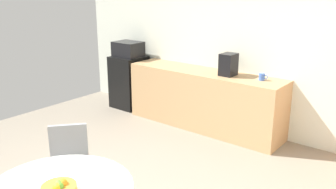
{
  "coord_description": "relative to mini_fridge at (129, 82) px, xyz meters",
  "views": [
    {
      "loc": [
        2.72,
        -1.93,
        2.19
      ],
      "look_at": [
        0.19,
        1.24,
        0.95
      ],
      "focal_mm": 39.17,
      "sensor_mm": 36.0,
      "label": 1
    }
  ],
  "objects": [
    {
      "name": "counter_block",
      "position": [
        1.61,
        0.0,
        -0.02
      ],
      "size": [
        2.53,
        0.6,
        0.9
      ],
      "primitive_type": "cube",
      "color": "tan",
      "rests_on": "ground_plane"
    },
    {
      "name": "mug_white",
      "position": [
        2.52,
        0.05,
        0.48
      ],
      "size": [
        0.13,
        0.08,
        0.09
      ],
      "color": "#3F66BF",
      "rests_on": "counter_block"
    },
    {
      "name": "microwave",
      "position": [
        -0.0,
        0.0,
        0.6
      ],
      "size": [
        0.48,
        0.38,
        0.26
      ],
      "primitive_type": "cube",
      "color": "black",
      "rests_on": "mini_fridge"
    },
    {
      "name": "coffee_maker",
      "position": [
        2.02,
        0.0,
        0.59
      ],
      "size": [
        0.2,
        0.24,
        0.32
      ],
      "primitive_type": "cube",
      "color": "black",
      "rests_on": "counter_block"
    },
    {
      "name": "mini_fridge",
      "position": [
        0.0,
        0.0,
        0.0
      ],
      "size": [
        0.54,
        0.54,
        0.93
      ],
      "primitive_type": "cube",
      "color": "black",
      "rests_on": "ground_plane"
    },
    {
      "name": "fruit_bowl",
      "position": [
        2.53,
        -3.27,
        0.32
      ],
      "size": [
        0.25,
        0.25,
        0.11
      ],
      "color": "gold",
      "rests_on": "round_table"
    },
    {
      "name": "wall_back",
      "position": [
        1.85,
        0.35,
        0.83
      ],
      "size": [
        6.0,
        0.1,
        2.6
      ],
      "primitive_type": "cube",
      "color": "silver",
      "rests_on": "ground_plane"
    },
    {
      "name": "chair_gray",
      "position": [
        1.72,
        -2.6,
        0.06
      ],
      "size": [
        0.59,
        0.59,
        0.83
      ],
      "color": "silver",
      "rests_on": "ground_plane"
    }
  ]
}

